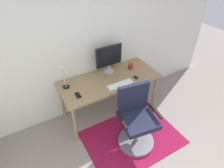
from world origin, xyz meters
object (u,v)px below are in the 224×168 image
object	(u,v)px
desk	(110,82)
computer_mouse	(136,77)
desk_lamp	(63,72)
keyboard	(120,85)
monitor	(109,57)
cell_phone	(78,95)
office_chair	(136,122)
coffee_cup	(130,66)

from	to	relation	value
desk	computer_mouse	size ratio (longest dim) A/B	16.09
computer_mouse	desk_lamp	distance (m)	1.18
desk	computer_mouse	xyz separation A→B (m)	(0.40, -0.19, 0.08)
keyboard	desk_lamp	distance (m)	0.90
monitor	computer_mouse	distance (m)	0.57
monitor	desk_lamp	bearing A→B (deg)	-175.39
monitor	cell_phone	xyz separation A→B (m)	(-0.72, -0.34, -0.28)
desk	office_chair	world-z (taller)	office_chair
keyboard	desk	bearing A→B (deg)	106.81
keyboard	cell_phone	bearing A→B (deg)	171.98
desk	keyboard	distance (m)	0.25
desk	monitor	bearing A→B (deg)	63.77
monitor	computer_mouse	size ratio (longest dim) A/B	4.64
cell_phone	office_chair	xyz separation A→B (m)	(0.65, -0.62, -0.34)
cell_phone	office_chair	size ratio (longest dim) A/B	0.14
computer_mouse	coffee_cup	distance (m)	0.31
cell_phone	office_chair	bearing A→B (deg)	-43.79
desk	office_chair	distance (m)	0.80
computer_mouse	monitor	bearing A→B (deg)	125.59
coffee_cup	keyboard	bearing A→B (deg)	-141.57
coffee_cup	computer_mouse	bearing A→B (deg)	-106.18
desk_lamp	monitor	bearing A→B (deg)	4.61
coffee_cup	office_chair	size ratio (longest dim) A/B	0.09
coffee_cup	desk_lamp	xyz separation A→B (m)	(-1.18, 0.05, 0.24)
monitor	desk_lamp	xyz separation A→B (m)	(-0.81, -0.06, 0.00)
desk	coffee_cup	world-z (taller)	coffee_cup
cell_phone	desk_lamp	distance (m)	0.40
coffee_cup	cell_phone	bearing A→B (deg)	-168.06
computer_mouse	cell_phone	distance (m)	1.01
computer_mouse	keyboard	bearing A→B (deg)	-174.15
desk_lamp	coffee_cup	bearing A→B (deg)	-2.27
office_chair	desk	bearing A→B (deg)	101.74
keyboard	desk_lamp	xyz separation A→B (m)	(-0.77, 0.38, 0.28)
office_chair	desk_lamp	bearing A→B (deg)	138.44
office_chair	computer_mouse	bearing A→B (deg)	66.05
coffee_cup	office_chair	xyz separation A→B (m)	(-0.45, -0.85, -0.38)
monitor	office_chair	bearing A→B (deg)	-94.23
keyboard	coffee_cup	distance (m)	0.53
keyboard	office_chair	distance (m)	0.63
keyboard	desk_lamp	world-z (taller)	desk_lamp
computer_mouse	desk_lamp	xyz separation A→B (m)	(-1.10, 0.34, 0.27)
desk	cell_phone	distance (m)	0.63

